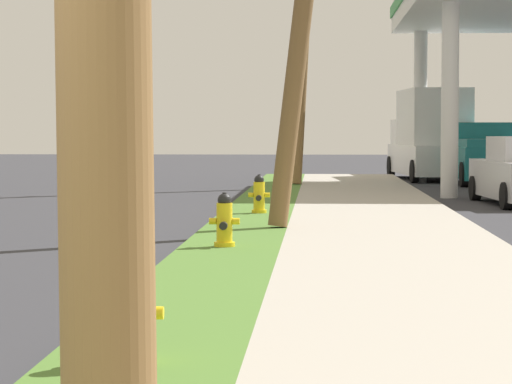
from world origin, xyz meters
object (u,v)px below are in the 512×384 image
fire_hydrant_nearest (133,316)px  truck_white_on_apron (430,137)px  fire_hydrant_second (224,223)px  fire_hydrant_third (259,196)px  utility_pole_background (306,9)px  truck_teal_at_forecourt (484,155)px

fire_hydrant_nearest → truck_white_on_apron: 33.47m
fire_hydrant_second → fire_hydrant_third: bearing=88.8°
fire_hydrant_second → fire_hydrant_third: (0.14, 6.58, 0.00)m
fire_hydrant_third → utility_pole_background: size_ratio=0.07×
fire_hydrant_second → truck_white_on_apron: truck_white_on_apron is taller
fire_hydrant_third → fire_hydrant_nearest: bearing=-90.4°
truck_teal_at_forecourt → truck_white_on_apron: (-1.43, 3.10, 0.57)m
fire_hydrant_third → utility_pole_background: (0.74, 12.50, 4.88)m
fire_hydrant_nearest → fire_hydrant_third: size_ratio=1.00×
truck_white_on_apron → fire_hydrant_third: bearing=-105.2°
fire_hydrant_second → utility_pole_background: bearing=87.3°
fire_hydrant_second → fire_hydrant_third: same height
fire_hydrant_third → truck_teal_at_forecourt: bearing=67.2°
fire_hydrant_second → utility_pole_background: utility_pole_background is taller
fire_hydrant_second → truck_white_on_apron: bearing=78.4°
utility_pole_background → truck_white_on_apron: size_ratio=1.57×
fire_hydrant_second → truck_white_on_apron: size_ratio=0.11×
fire_hydrant_third → truck_teal_at_forecourt: truck_teal_at_forecourt is taller
fire_hydrant_second → utility_pole_background: size_ratio=0.07×
utility_pole_background → fire_hydrant_second: bearing=-92.7°
truck_teal_at_forecourt → fire_hydrant_nearest: bearing=-102.3°
fire_hydrant_third → utility_pole_background: 13.44m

